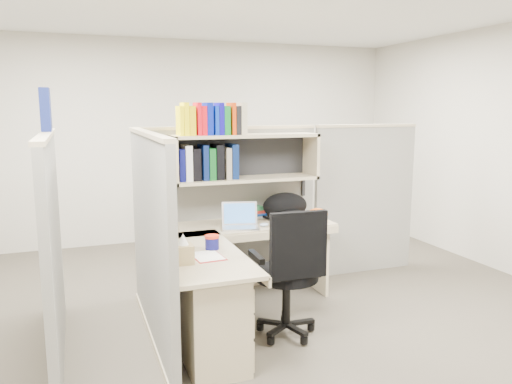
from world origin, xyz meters
name	(u,v)px	position (x,y,z in m)	size (l,w,h in m)	color
ground	(262,322)	(0.00, 0.00, 0.00)	(6.00, 6.00, 0.00)	#3A352C
room_shell	(262,131)	(0.00, 0.00, 1.62)	(6.00, 6.00, 6.00)	#B6AFA4
cubicle	(205,211)	(-0.37, 0.45, 0.91)	(3.79, 1.84, 1.95)	slate
desk	(225,291)	(-0.41, -0.29, 0.44)	(1.74, 1.75, 0.73)	tan
laptop	(240,216)	(-0.05, 0.42, 0.85)	(0.32, 0.32, 0.23)	silver
backpack	(288,207)	(0.48, 0.58, 0.86)	(0.45, 0.34, 0.26)	black
orange_cap	(318,214)	(0.77, 0.50, 0.79)	(0.20, 0.23, 0.11)	#D75612
snack_canister	(212,242)	(-0.46, -0.14, 0.79)	(0.11, 0.11, 0.11)	#0E0F53
tissue_box	(183,249)	(-0.74, -0.41, 0.84)	(0.13, 0.13, 0.21)	tan
mouse	(264,225)	(0.18, 0.42, 0.75)	(0.08, 0.06, 0.03)	#9DB9DE
paper_cup	(233,217)	(-0.04, 0.66, 0.78)	(0.07, 0.07, 0.11)	white
book_stack	(255,211)	(0.24, 0.83, 0.78)	(0.16, 0.22, 0.11)	slate
loose_paper	(207,256)	(-0.54, -0.31, 0.73)	(0.19, 0.26, 0.00)	white
task_chair	(289,293)	(0.10, -0.34, 0.37)	(0.56, 0.52, 1.06)	black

